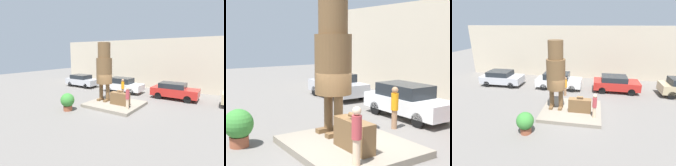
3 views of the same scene
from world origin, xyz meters
The scene contains 11 objects.
ground_plane centered at (0.00, 0.00, 0.00)m, with size 60.00×60.00×0.00m, color slate.
pedestal centered at (0.00, 0.00, 0.12)m, with size 4.19×3.71×0.24m.
building_backdrop centered at (0.00, 8.92, 2.95)m, with size 28.00×0.60×5.89m.
statue_figure centered at (-1.14, 0.09, 3.09)m, with size 1.32×1.32×4.87m.
giant_suitcase centered at (0.62, -0.26, 0.73)m, with size 1.57×0.51×1.18m.
tourist centered at (1.61, -0.89, 1.14)m, with size 0.28×0.28×1.66m.
parked_car_silver centered at (-7.92, 4.61, 0.80)m, with size 4.20×1.88×1.51m.
parked_car_white centered at (-1.96, 4.65, 0.83)m, with size 4.40×1.73×1.58m.
parked_car_red centered at (3.50, 4.79, 0.81)m, with size 4.13×1.86×1.51m.
planter_pot centered at (-2.30, -3.00, 0.73)m, with size 1.02×1.02×1.32m.
worker_hivis centered at (-0.97, 2.95, 0.96)m, with size 0.30×0.30×1.75m.
Camera 3 is at (1.48, -11.28, 6.15)m, focal length 28.00 mm.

